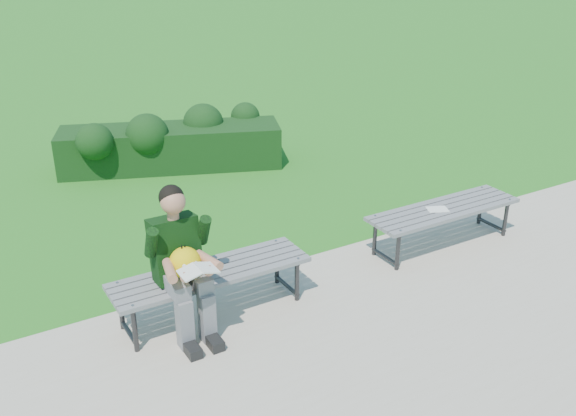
# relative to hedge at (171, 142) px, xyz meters

# --- Properties ---
(ground) EXTENTS (80.00, 80.00, 0.00)m
(ground) POSITION_rel_hedge_xyz_m (-0.00, -3.41, -0.38)
(ground) COLOR #32751E
(ground) RESTS_ON ground
(walkway) EXTENTS (30.00, 3.50, 0.02)m
(walkway) POSITION_rel_hedge_xyz_m (-0.00, -5.16, -0.37)
(walkway) COLOR #C0B4A2
(walkway) RESTS_ON ground
(hedge) EXTENTS (3.22, 1.86, 0.87)m
(hedge) POSITION_rel_hedge_xyz_m (0.00, 0.00, 0.00)
(hedge) COLOR #173B15
(hedge) RESTS_ON ground
(bench_left) EXTENTS (1.80, 0.50, 0.46)m
(bench_left) POSITION_rel_hedge_xyz_m (-1.12, -3.90, 0.03)
(bench_left) COLOR gray
(bench_left) RESTS_ON walkway
(bench_right) EXTENTS (1.80, 0.50, 0.46)m
(bench_right) POSITION_rel_hedge_xyz_m (1.63, -3.92, 0.03)
(bench_right) COLOR gray
(bench_right) RESTS_ON walkway
(seated_boy) EXTENTS (0.56, 0.76, 1.31)m
(seated_boy) POSITION_rel_hedge_xyz_m (-1.42, -3.99, 0.33)
(seated_boy) COLOR slate
(seated_boy) RESTS_ON walkway
(paper_sheet) EXTENTS (0.26, 0.23, 0.01)m
(paper_sheet) POSITION_rel_hedge_xyz_m (1.53, -3.92, 0.09)
(paper_sheet) COLOR white
(paper_sheet) RESTS_ON bench_right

